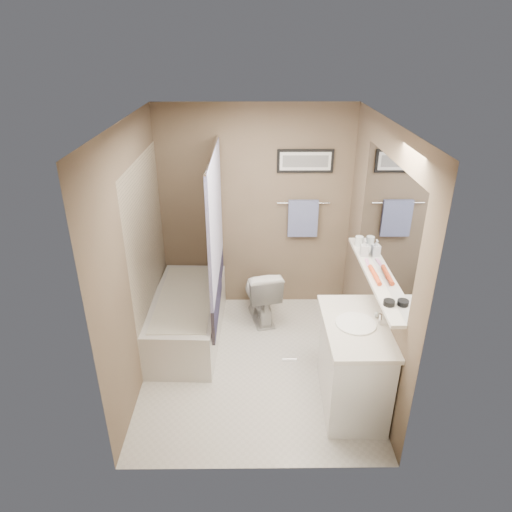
{
  "coord_description": "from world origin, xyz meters",
  "views": [
    {
      "loc": [
        -0.04,
        -3.7,
        3.02
      ],
      "look_at": [
        0.0,
        0.15,
        1.15
      ],
      "focal_mm": 32.0,
      "sensor_mm": 36.0,
      "label": 1
    }
  ],
  "objects_px": {
    "glass_jar": "(359,241)",
    "soap_bottle": "(365,248)",
    "toilet": "(261,293)",
    "candle_bowl_near": "(389,303)",
    "vanity": "(353,366)",
    "bathtub": "(187,317)",
    "hair_brush_back": "(373,272)",
    "hair_brush_front": "(376,278)"
  },
  "relations": [
    {
      "from": "toilet",
      "to": "hair_brush_front",
      "type": "relative_size",
      "value": 3.05
    },
    {
      "from": "hair_brush_back",
      "to": "soap_bottle",
      "type": "bearing_deg",
      "value": 90.0
    },
    {
      "from": "hair_brush_back",
      "to": "glass_jar",
      "type": "bearing_deg",
      "value": 90.0
    },
    {
      "from": "candle_bowl_near",
      "to": "hair_brush_back",
      "type": "height_order",
      "value": "hair_brush_back"
    },
    {
      "from": "vanity",
      "to": "soap_bottle",
      "type": "height_order",
      "value": "soap_bottle"
    },
    {
      "from": "bathtub",
      "to": "glass_jar",
      "type": "xyz_separation_m",
      "value": [
        1.79,
        -0.03,
        0.92
      ]
    },
    {
      "from": "glass_jar",
      "to": "soap_bottle",
      "type": "xyz_separation_m",
      "value": [
        0.0,
        -0.23,
        0.03
      ]
    },
    {
      "from": "hair_brush_front",
      "to": "glass_jar",
      "type": "height_order",
      "value": "glass_jar"
    },
    {
      "from": "vanity",
      "to": "soap_bottle",
      "type": "distance_m",
      "value": 1.11
    },
    {
      "from": "candle_bowl_near",
      "to": "hair_brush_back",
      "type": "bearing_deg",
      "value": 90.0
    },
    {
      "from": "candle_bowl_near",
      "to": "vanity",
      "type": "bearing_deg",
      "value": 143.48
    },
    {
      "from": "bathtub",
      "to": "soap_bottle",
      "type": "distance_m",
      "value": 2.04
    },
    {
      "from": "bathtub",
      "to": "candle_bowl_near",
      "type": "height_order",
      "value": "candle_bowl_near"
    },
    {
      "from": "toilet",
      "to": "glass_jar",
      "type": "relative_size",
      "value": 6.71
    },
    {
      "from": "toilet",
      "to": "hair_brush_front",
      "type": "xyz_separation_m",
      "value": [
        0.97,
        -1.11,
        0.8
      ]
    },
    {
      "from": "bathtub",
      "to": "soap_bottle",
      "type": "relative_size",
      "value": 9.16
    },
    {
      "from": "soap_bottle",
      "to": "glass_jar",
      "type": "bearing_deg",
      "value": 90.0
    },
    {
      "from": "toilet",
      "to": "hair_brush_front",
      "type": "distance_m",
      "value": 1.68
    },
    {
      "from": "bathtub",
      "to": "vanity",
      "type": "bearing_deg",
      "value": -30.09
    },
    {
      "from": "candle_bowl_near",
      "to": "soap_bottle",
      "type": "relative_size",
      "value": 0.55
    },
    {
      "from": "vanity",
      "to": "hair_brush_back",
      "type": "distance_m",
      "value": 0.85
    },
    {
      "from": "bathtub",
      "to": "toilet",
      "type": "xyz_separation_m",
      "value": [
        0.81,
        0.37,
        0.09
      ]
    },
    {
      "from": "bathtub",
      "to": "toilet",
      "type": "height_order",
      "value": "toilet"
    },
    {
      "from": "candle_bowl_near",
      "to": "glass_jar",
      "type": "xyz_separation_m",
      "value": [
        0.0,
        1.12,
        0.03
      ]
    },
    {
      "from": "hair_brush_back",
      "to": "vanity",
      "type": "bearing_deg",
      "value": -116.38
    },
    {
      "from": "toilet",
      "to": "hair_brush_front",
      "type": "height_order",
      "value": "hair_brush_front"
    },
    {
      "from": "bathtub",
      "to": "vanity",
      "type": "height_order",
      "value": "vanity"
    },
    {
      "from": "vanity",
      "to": "candle_bowl_near",
      "type": "relative_size",
      "value": 10.0
    },
    {
      "from": "toilet",
      "to": "candle_bowl_near",
      "type": "distance_m",
      "value": 1.97
    },
    {
      "from": "hair_brush_front",
      "to": "glass_jar",
      "type": "bearing_deg",
      "value": 90.0
    },
    {
      "from": "toilet",
      "to": "candle_bowl_near",
      "type": "height_order",
      "value": "candle_bowl_near"
    },
    {
      "from": "vanity",
      "to": "hair_brush_back",
      "type": "height_order",
      "value": "hair_brush_back"
    },
    {
      "from": "vanity",
      "to": "soap_bottle",
      "type": "bearing_deg",
      "value": 78.16
    },
    {
      "from": "hair_brush_front",
      "to": "hair_brush_back",
      "type": "xyz_separation_m",
      "value": [
        0.0,
        0.11,
        0.0
      ]
    },
    {
      "from": "soap_bottle",
      "to": "hair_brush_front",
      "type": "bearing_deg",
      "value": -90.0
    },
    {
      "from": "glass_jar",
      "to": "soap_bottle",
      "type": "bearing_deg",
      "value": -90.0
    },
    {
      "from": "candle_bowl_near",
      "to": "hair_brush_front",
      "type": "height_order",
      "value": "hair_brush_front"
    },
    {
      "from": "toilet",
      "to": "glass_jar",
      "type": "xyz_separation_m",
      "value": [
        0.97,
        -0.4,
        0.83
      ]
    },
    {
      "from": "vanity",
      "to": "hair_brush_front",
      "type": "height_order",
      "value": "hair_brush_front"
    },
    {
      "from": "glass_jar",
      "to": "candle_bowl_near",
      "type": "bearing_deg",
      "value": -90.0
    },
    {
      "from": "hair_brush_front",
      "to": "glass_jar",
      "type": "relative_size",
      "value": 2.2
    },
    {
      "from": "vanity",
      "to": "glass_jar",
      "type": "bearing_deg",
      "value": 81.29
    }
  ]
}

